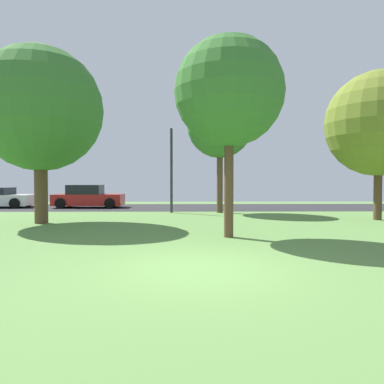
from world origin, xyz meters
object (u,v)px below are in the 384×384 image
object	(u,v)px
birch_tree_lone	(40,109)
oak_tree_right	(220,125)
parked_car_red	(88,197)
maple_tree_far	(379,124)
oak_tree_left	(229,92)
street_lamp_post	(171,171)

from	to	relation	value
birch_tree_lone	oak_tree_right	xyz separation A→B (m)	(7.63, 4.68, 0.10)
birch_tree_lone	parked_car_red	bearing A→B (deg)	92.95
maple_tree_far	oak_tree_right	world-z (taller)	maple_tree_far
birch_tree_lone	oak_tree_left	distance (m)	8.01
oak_tree_left	street_lamp_post	distance (m)	8.84
birch_tree_lone	street_lamp_post	bearing A→B (deg)	42.93
oak_tree_right	oak_tree_left	bearing A→B (deg)	-93.38
street_lamp_post	oak_tree_left	bearing A→B (deg)	-75.86
oak_tree_left	street_lamp_post	size ratio (longest dim) A/B	1.35
oak_tree_right	parked_car_red	bearing A→B (deg)	155.13
birch_tree_lone	oak_tree_left	bearing A→B (deg)	-26.98
maple_tree_far	street_lamp_post	xyz separation A→B (m)	(-9.18, 3.63, -1.94)
maple_tree_far	oak_tree_left	world-z (taller)	maple_tree_far
oak_tree_right	oak_tree_left	world-z (taller)	oak_tree_right
oak_tree_left	parked_car_red	world-z (taller)	oak_tree_left
birch_tree_lone	oak_tree_right	bearing A→B (deg)	31.55
parked_car_red	birch_tree_lone	bearing A→B (deg)	-87.05
oak_tree_left	birch_tree_lone	bearing A→B (deg)	153.02
maple_tree_far	birch_tree_lone	size ratio (longest dim) A/B	0.92
oak_tree_right	maple_tree_far	bearing A→B (deg)	-28.78
oak_tree_right	street_lamp_post	size ratio (longest dim) A/B	1.43
birch_tree_lone	oak_tree_right	distance (m)	8.95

